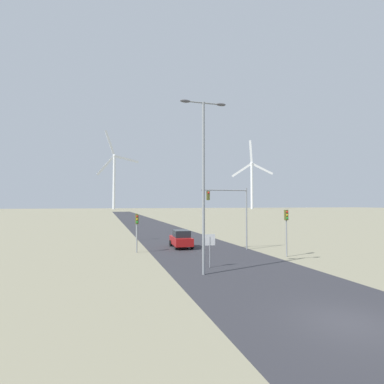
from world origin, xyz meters
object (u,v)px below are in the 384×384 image
Objects in this scene: traffic_light_post_near_right at (286,222)px; wind_turbine_left at (114,176)px; stop_sign_near at (210,244)px; car_approaching at (181,239)px; traffic_light_post_mid_left at (136,221)px; traffic_light_mast_overhead at (231,205)px; streetlamp at (203,167)px; traffic_light_post_near_left at (137,225)px; wind_turbine_center at (252,180)px.

wind_turbine_left reaches higher than traffic_light_post_near_right.
stop_sign_near is 10.06m from car_approaching.
traffic_light_post_mid_left is 0.05× the size of wind_turbine_left.
traffic_light_mast_overhead is at bearing 55.86° from stop_sign_near.
traffic_light_mast_overhead is at bearing -34.26° from car_approaching.
streetlamp is at bearing -97.25° from car_approaching.
traffic_light_post_near_left is 1.07× the size of traffic_light_post_mid_left.
car_approaching is at bearing 87.70° from stop_sign_near.
stop_sign_near is 8.95m from traffic_light_mast_overhead.
traffic_light_post_near_left reaches higher than traffic_light_post_mid_left.
wind_turbine_left is at bearing 89.77° from streetlamp.
traffic_light_post_near_right is at bearing 25.04° from streetlamp.
streetlamp reaches higher than car_approaching.
traffic_light_post_near_left is 0.58× the size of traffic_light_mast_overhead.
streetlamp is at bearing -120.18° from stop_sign_near.
traffic_light_post_near_left is 0.05× the size of wind_turbine_left.
traffic_light_post_near_left is at bearing -120.16° from wind_turbine_center.
traffic_light_mast_overhead is at bearing 56.67° from streetlamp.
car_approaching is at bearing -89.86° from wind_turbine_left.
stop_sign_near is 0.57× the size of car_approaching.
stop_sign_near is 0.39× the size of traffic_light_mast_overhead.
streetlamp reaches higher than traffic_light_mast_overhead.
traffic_light_mast_overhead is 0.10× the size of wind_turbine_center.
traffic_light_post_near_left is (-4.38, 8.11, 0.96)m from stop_sign_near.
stop_sign_near is 0.59× the size of traffic_light_post_near_right.
wind_turbine_center is at bearing 59.84° from traffic_light_post_near_left.
stop_sign_near is at bearing -89.96° from wind_turbine_left.
traffic_light_post_mid_left is at bearing 127.30° from traffic_light_mast_overhead.
wind_turbine_left is 117.63m from wind_turbine_center.
traffic_light_post_near_right reaches higher than traffic_light_post_near_left.
car_approaching is 236.00m from wind_turbine_center.
traffic_light_post_mid_left is (-11.34, 15.56, -0.52)m from traffic_light_post_near_right.
traffic_light_mast_overhead reaches higher than car_approaching.
car_approaching is 226.94m from wind_turbine_left.
wind_turbine_center is (115.59, 214.57, 23.55)m from stop_sign_near.
traffic_light_post_near_right is 1.22× the size of traffic_light_post_mid_left.
streetlamp is 5.77m from stop_sign_near.
wind_turbine_center reaches higher than traffic_light_post_near_right.
wind_turbine_center is (119.97, 206.46, 22.59)m from traffic_light_post_near_left.
traffic_light_post_near_left is at bearing 173.40° from traffic_light_mast_overhead.
traffic_light_post_near_left is 5.43m from car_approaching.
traffic_light_post_near_left is 239.85m from wind_turbine_center.
streetlamp is 11.03m from traffic_light_mast_overhead.
streetlamp is at bearing -83.26° from traffic_light_post_mid_left.
wind_turbine_center reaches higher than traffic_light_mast_overhead.
car_approaching is at bearing 134.07° from traffic_light_post_near_right.
car_approaching is at bearing 145.74° from traffic_light_mast_overhead.
car_approaching is 0.06× the size of wind_turbine_left.
traffic_light_mast_overhead is at bearing -88.76° from wind_turbine_left.
traffic_light_post_mid_left reaches higher than car_approaching.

